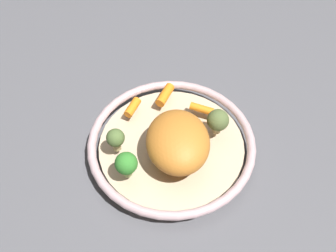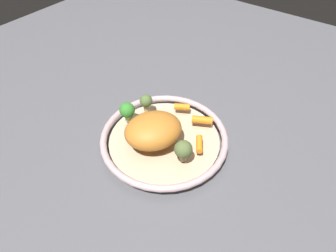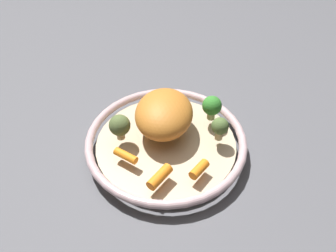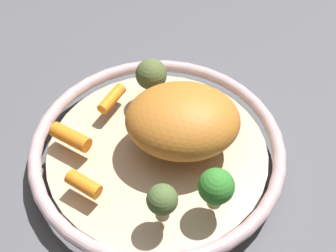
{
  "view_description": "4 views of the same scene",
  "coord_description": "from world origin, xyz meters",
  "px_view_note": "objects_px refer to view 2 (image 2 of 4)",
  "views": [
    {
      "loc": [
        -0.38,
        0.29,
        0.7
      ],
      "look_at": [
        0.02,
        -0.01,
        0.06
      ],
      "focal_mm": 41.27,
      "sensor_mm": 36.0,
      "label": 1
    },
    {
      "loc": [
        -0.43,
        -0.33,
        0.62
      ],
      "look_at": [
        0.02,
        0.0,
        0.06
      ],
      "focal_mm": 30.57,
      "sensor_mm": 36.0,
      "label": 2
    },
    {
      "loc": [
        0.53,
        -0.23,
        0.63
      ],
      "look_at": [
        -0.02,
        0.01,
        0.06
      ],
      "focal_mm": 40.33,
      "sensor_mm": 36.0,
      "label": 3
    },
    {
      "loc": [
        0.18,
        0.36,
        0.54
      ],
      "look_at": [
        -0.02,
        -0.01,
        0.06
      ],
      "focal_mm": 49.27,
      "sensor_mm": 36.0,
      "label": 4
    }
  ],
  "objects_px": {
    "baby_carrot_right": "(202,120)",
    "broccoli_floret_edge": "(146,102)",
    "serving_bowl": "(164,139)",
    "baby_carrot_back": "(199,144)",
    "roast_chicken_piece": "(153,130)",
    "baby_carrot_center": "(182,107)",
    "broccoli_floret_large": "(127,111)",
    "broccoli_floret_mid": "(183,150)"
  },
  "relations": [
    {
      "from": "baby_carrot_back",
      "to": "baby_carrot_right",
      "type": "height_order",
      "value": "baby_carrot_right"
    },
    {
      "from": "serving_bowl",
      "to": "broccoli_floret_mid",
      "type": "xyz_separation_m",
      "value": [
        -0.04,
        -0.09,
        0.06
      ]
    },
    {
      "from": "broccoli_floret_edge",
      "to": "broccoli_floret_mid",
      "type": "bearing_deg",
      "value": -114.66
    },
    {
      "from": "broccoli_floret_large",
      "to": "baby_carrot_right",
      "type": "bearing_deg",
      "value": -56.65
    },
    {
      "from": "broccoli_floret_mid",
      "to": "baby_carrot_center",
      "type": "bearing_deg",
      "value": 35.19
    },
    {
      "from": "roast_chicken_piece",
      "to": "baby_carrot_right",
      "type": "height_order",
      "value": "roast_chicken_piece"
    },
    {
      "from": "baby_carrot_right",
      "to": "broccoli_floret_mid",
      "type": "relative_size",
      "value": 0.97
    },
    {
      "from": "baby_carrot_center",
      "to": "baby_carrot_back",
      "type": "bearing_deg",
      "value": -128.11
    },
    {
      "from": "broccoli_floret_mid",
      "to": "roast_chicken_piece",
      "type": "bearing_deg",
      "value": 86.54
    },
    {
      "from": "serving_bowl",
      "to": "baby_carrot_back",
      "type": "bearing_deg",
      "value": -77.79
    },
    {
      "from": "baby_carrot_back",
      "to": "broccoli_floret_large",
      "type": "relative_size",
      "value": 0.88
    },
    {
      "from": "roast_chicken_piece",
      "to": "baby_carrot_center",
      "type": "xyz_separation_m",
      "value": [
        0.15,
        0.01,
        -0.03
      ]
    },
    {
      "from": "serving_bowl",
      "to": "roast_chicken_piece",
      "type": "height_order",
      "value": "roast_chicken_piece"
    },
    {
      "from": "serving_bowl",
      "to": "baby_carrot_center",
      "type": "xyz_separation_m",
      "value": [
        0.12,
        0.02,
        0.03
      ]
    },
    {
      "from": "serving_bowl",
      "to": "baby_carrot_back",
      "type": "relative_size",
      "value": 6.76
    },
    {
      "from": "baby_carrot_back",
      "to": "broccoli_floret_large",
      "type": "distance_m",
      "value": 0.22
    },
    {
      "from": "baby_carrot_back",
      "to": "broccoli_floret_large",
      "type": "bearing_deg",
      "value": 99.49
    },
    {
      "from": "broccoli_floret_edge",
      "to": "roast_chicken_piece",
      "type": "bearing_deg",
      "value": -131.57
    },
    {
      "from": "broccoli_floret_large",
      "to": "broccoli_floret_edge",
      "type": "bearing_deg",
      "value": -14.05
    },
    {
      "from": "baby_carrot_right",
      "to": "baby_carrot_back",
      "type": "bearing_deg",
      "value": -152.84
    },
    {
      "from": "roast_chicken_piece",
      "to": "baby_carrot_center",
      "type": "distance_m",
      "value": 0.15
    },
    {
      "from": "baby_carrot_center",
      "to": "broccoli_floret_large",
      "type": "height_order",
      "value": "broccoli_floret_large"
    },
    {
      "from": "roast_chicken_piece",
      "to": "broccoli_floret_large",
      "type": "relative_size",
      "value": 2.56
    },
    {
      "from": "baby_carrot_back",
      "to": "baby_carrot_center",
      "type": "relative_size",
      "value": 1.14
    },
    {
      "from": "baby_carrot_back",
      "to": "broccoli_floret_edge",
      "type": "distance_m",
      "value": 0.21
    },
    {
      "from": "broccoli_floret_large",
      "to": "roast_chicken_piece",
      "type": "bearing_deg",
      "value": -99.68
    },
    {
      "from": "baby_carrot_right",
      "to": "broccoli_floret_edge",
      "type": "height_order",
      "value": "broccoli_floret_edge"
    },
    {
      "from": "serving_bowl",
      "to": "baby_carrot_center",
      "type": "relative_size",
      "value": 7.68
    },
    {
      "from": "broccoli_floret_mid",
      "to": "broccoli_floret_edge",
      "type": "xyz_separation_m",
      "value": [
        0.09,
        0.19,
        -0.0
      ]
    },
    {
      "from": "baby_carrot_right",
      "to": "broccoli_floret_mid",
      "type": "distance_m",
      "value": 0.15
    },
    {
      "from": "baby_carrot_center",
      "to": "broccoli_floret_large",
      "type": "xyz_separation_m",
      "value": [
        -0.13,
        0.1,
        0.03
      ]
    },
    {
      "from": "baby_carrot_back",
      "to": "broccoli_floret_edge",
      "type": "height_order",
      "value": "broccoli_floret_edge"
    },
    {
      "from": "serving_bowl",
      "to": "broccoli_floret_edge",
      "type": "distance_m",
      "value": 0.13
    },
    {
      "from": "roast_chicken_piece",
      "to": "baby_carrot_back",
      "type": "height_order",
      "value": "roast_chicken_piece"
    },
    {
      "from": "serving_bowl",
      "to": "baby_carrot_back",
      "type": "xyz_separation_m",
      "value": [
        0.02,
        -0.1,
        0.03
      ]
    },
    {
      "from": "baby_carrot_center",
      "to": "broccoli_floret_mid",
      "type": "relative_size",
      "value": 0.76
    },
    {
      "from": "baby_carrot_right",
      "to": "broccoli_floret_large",
      "type": "xyz_separation_m",
      "value": [
        -0.12,
        0.18,
        0.03
      ]
    },
    {
      "from": "roast_chicken_piece",
      "to": "baby_carrot_right",
      "type": "xyz_separation_m",
      "value": [
        0.14,
        -0.07,
        -0.03
      ]
    },
    {
      "from": "baby_carrot_center",
      "to": "broccoli_floret_edge",
      "type": "bearing_deg",
      "value": 128.98
    },
    {
      "from": "baby_carrot_center",
      "to": "broccoli_floret_mid",
      "type": "height_order",
      "value": "broccoli_floret_mid"
    },
    {
      "from": "serving_bowl",
      "to": "broccoli_floret_large",
      "type": "relative_size",
      "value": 5.94
    },
    {
      "from": "serving_bowl",
      "to": "roast_chicken_piece",
      "type": "xyz_separation_m",
      "value": [
        -0.03,
        0.01,
        0.06
      ]
    }
  ]
}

